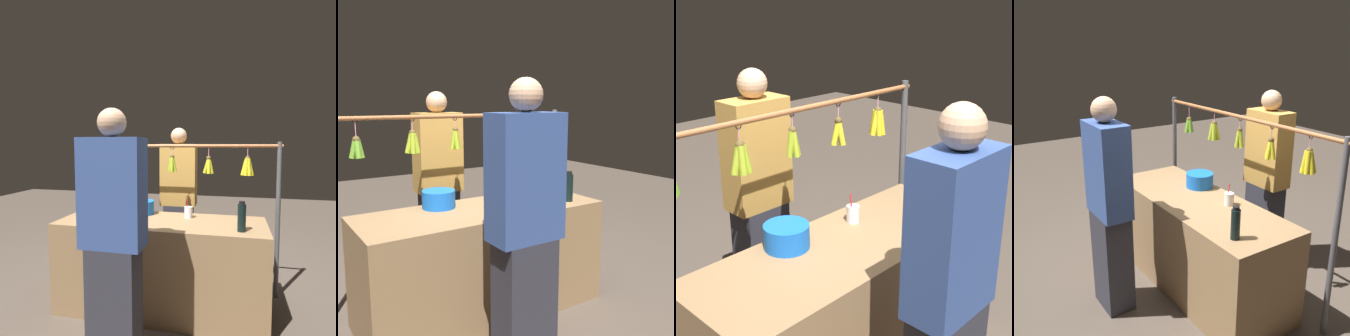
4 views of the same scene
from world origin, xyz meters
TOP-DOWN VIEW (x-y plane):
  - market_counter at (0.00, 0.00)m, footprint 1.83×0.67m
  - display_rack at (-0.01, -0.43)m, footprint 2.15×0.11m
  - water_bottle at (-0.69, 0.18)m, footprint 0.07×0.07m
  - blue_bucket at (0.25, -0.20)m, footprint 0.25×0.25m
  - drink_cup at (-0.22, -0.15)m, footprint 0.08×0.08m
  - vendor_person at (-0.01, -0.78)m, footprint 0.40×0.22m
  - customer_person at (0.14, 0.74)m, footprint 0.41×0.22m

SIDE VIEW (x-z plane):
  - market_counter at x=0.00m, z-range 0.00..0.81m
  - vendor_person at x=-0.01m, z-range -0.01..1.68m
  - customer_person at x=0.14m, z-range -0.01..1.72m
  - drink_cup at x=-0.22m, z-range 0.78..0.96m
  - blue_bucket at x=0.25m, z-range 0.81..0.95m
  - water_bottle at x=-0.69m, z-range 0.81..1.05m
  - display_rack at x=-0.01m, z-range 0.34..1.86m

